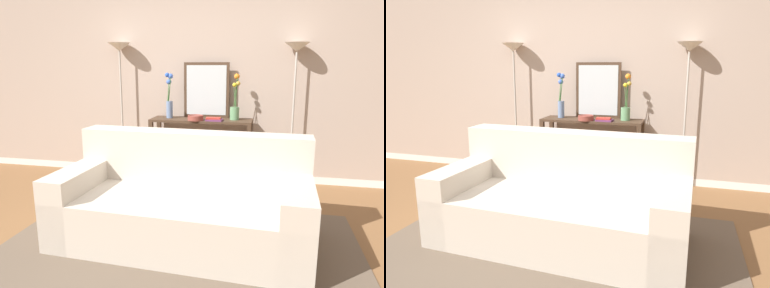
{
  "view_description": "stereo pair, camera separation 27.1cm",
  "coord_description": "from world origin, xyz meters",
  "views": [
    {
      "loc": [
        0.99,
        -2.43,
        1.44
      ],
      "look_at": [
        0.25,
        0.98,
        0.67
      ],
      "focal_mm": 32.98,
      "sensor_mm": 36.0,
      "label": 1
    },
    {
      "loc": [
        1.25,
        -2.36,
        1.44
      ],
      "look_at": [
        0.25,
        0.98,
        0.67
      ],
      "focal_mm": 32.98,
      "sensor_mm": 36.0,
      "label": 2
    }
  ],
  "objects": [
    {
      "name": "floor_lamp_right",
      "position": [
        1.28,
        1.86,
        1.34
      ],
      "size": [
        0.28,
        0.28,
        1.71
      ],
      "color": "#B7B2A8",
      "rests_on": "ground"
    },
    {
      "name": "ground_plane",
      "position": [
        0.0,
        0.0,
        -0.01
      ],
      "size": [
        16.0,
        16.0,
        0.02
      ],
      "primitive_type": "cube",
      "color": "brown"
    },
    {
      "name": "wall_mirror",
      "position": [
        0.22,
        1.92,
        1.15
      ],
      "size": [
        0.57,
        0.02,
        0.68
      ],
      "color": "#473323",
      "rests_on": "console_table"
    },
    {
      "name": "vase_short_flowers",
      "position": [
        0.6,
        1.79,
        0.98
      ],
      "size": [
        0.11,
        0.13,
        0.55
      ],
      "color": "#669E6B",
      "rests_on": "console_table"
    },
    {
      "name": "console_table",
      "position": [
        0.19,
        1.76,
        0.56
      ],
      "size": [
        1.23,
        0.38,
        0.81
      ],
      "color": "#473323",
      "rests_on": "ground"
    },
    {
      "name": "fruit_bowl",
      "position": [
        0.14,
        1.64,
        0.85
      ],
      "size": [
        0.19,
        0.19,
        0.06
      ],
      "color": "brown",
      "rests_on": "console_table"
    },
    {
      "name": "couch",
      "position": [
        0.33,
        0.26,
        0.31
      ],
      "size": [
        2.08,
        1.04,
        0.88
      ],
      "color": "beige",
      "rests_on": "ground"
    },
    {
      "name": "floor_lamp_left",
      "position": [
        -0.88,
        1.86,
        1.36
      ],
      "size": [
        0.28,
        0.28,
        1.73
      ],
      "color": "#B7B2A8",
      "rests_on": "ground"
    },
    {
      "name": "book_row_under_console",
      "position": [
        -0.16,
        1.76,
        0.06
      ],
      "size": [
        0.3,
        0.17,
        0.13
      ],
      "color": "tan",
      "rests_on": "ground"
    },
    {
      "name": "vase_tall_flowers",
      "position": [
        -0.22,
        1.79,
        1.05
      ],
      "size": [
        0.1,
        0.1,
        0.55
      ],
      "color": "#6B84AD",
      "rests_on": "console_table"
    },
    {
      "name": "book_stack",
      "position": [
        0.37,
        1.65,
        0.83
      ],
      "size": [
        0.2,
        0.14,
        0.04
      ],
      "color": "#6B3360",
      "rests_on": "console_table"
    },
    {
      "name": "area_rug",
      "position": [
        0.33,
        0.1,
        0.01
      ],
      "size": [
        2.88,
        1.83,
        0.01
      ],
      "color": "brown",
      "rests_on": "ground"
    },
    {
      "name": "back_wall",
      "position": [
        0.0,
        2.08,
        1.33
      ],
      "size": [
        12.0,
        0.15,
        2.66
      ],
      "color": "white",
      "rests_on": "ground"
    }
  ]
}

